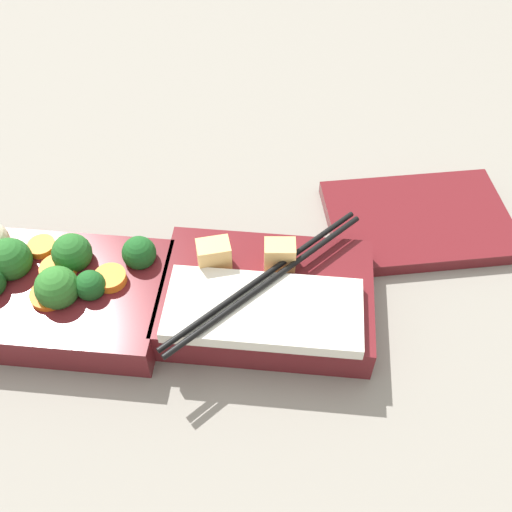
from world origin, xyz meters
The scene contains 4 objects.
ground_plane centered at (0.00, 0.00, 0.00)m, with size 3.00×3.00×0.00m, color gray.
bento_tray_vegetable centered at (-0.09, -0.01, 0.03)m, with size 0.19×0.13×0.07m.
bento_tray_rice centered at (0.10, -0.01, 0.02)m, with size 0.19×0.17×0.07m.
bento_lid centered at (0.25, 0.12, 0.01)m, with size 0.19×0.12×0.01m, color maroon.
Camera 1 is at (0.12, -0.32, 0.46)m, focal length 42.00 mm.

